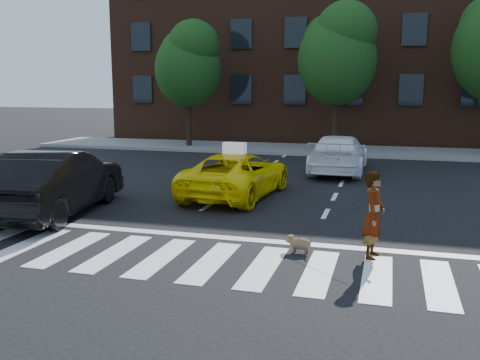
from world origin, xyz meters
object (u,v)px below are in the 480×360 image
object	(u,v)px
tree_left	(188,61)
tree_mid	(338,50)
dog	(298,243)
black_sedan	(55,182)
white_suv	(339,154)
woman	(374,215)
taxi	(236,175)

from	to	relation	value
tree_left	tree_mid	bearing A→B (deg)	-0.00
tree_left	dog	world-z (taller)	tree_left
black_sedan	dog	size ratio (longest dim) A/B	8.54
tree_mid	white_suv	xyz separation A→B (m)	(0.73, -5.84, -4.15)
woman	dog	xyz separation A→B (m)	(-1.41, -0.07, -0.64)
tree_left	woman	bearing A→B (deg)	-58.24
white_suv	dog	world-z (taller)	white_suv
tree_left	white_suv	world-z (taller)	tree_left
white_suv	woman	world-z (taller)	woman
black_sedan	dog	world-z (taller)	black_sedan
taxi	black_sedan	distance (m)	5.10
tree_mid	black_sedan	bearing A→B (deg)	-110.89
white_suv	dog	xyz separation A→B (m)	(0.20, -10.12, -0.51)
woman	dog	distance (m)	1.55
tree_mid	dog	bearing A→B (deg)	-86.69
tree_mid	taxi	world-z (taller)	tree_mid
tree_left	dog	bearing A→B (deg)	-62.18
taxi	white_suv	world-z (taller)	white_suv
tree_left	white_suv	size ratio (longest dim) A/B	1.34
tree_left	woman	xyz separation A→B (m)	(9.84, -15.90, -3.61)
tree_left	dog	distance (m)	18.54
tree_mid	taxi	xyz separation A→B (m)	(-1.75, -11.09, -4.20)
tree_left	woman	distance (m)	19.04
tree_left	taxi	world-z (taller)	tree_left
taxi	white_suv	bearing A→B (deg)	-110.25
black_sedan	dog	bearing A→B (deg)	159.34
tree_mid	white_suv	bearing A→B (deg)	-82.88
tree_left	black_sedan	distance (m)	15.07
black_sedan	tree_left	bearing A→B (deg)	-90.13
tree_mid	black_sedan	size ratio (longest dim) A/B	1.42
tree_left	white_suv	xyz separation A→B (m)	(8.23, -5.84, -3.74)
taxi	tree_left	bearing A→B (deg)	-57.57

